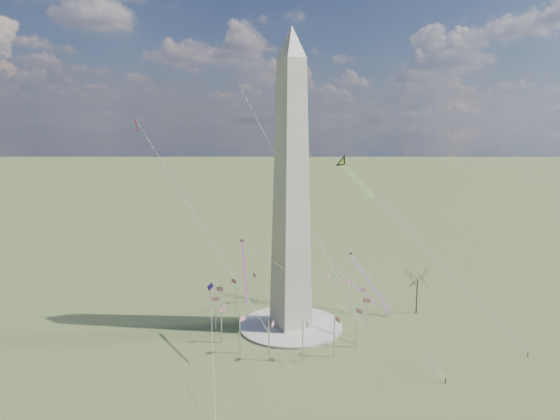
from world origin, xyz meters
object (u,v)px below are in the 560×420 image
tree_near (418,279)px  person_east (528,354)px  kite_delta_black (344,164)px  washington_monument (291,191)px

tree_near → person_east: bearing=-84.2°
person_east → kite_delta_black: (-18.96, 70.33, 53.53)m
washington_monument → tree_near: size_ratio=5.27×
washington_monument → person_east: 88.97m
tree_near → person_east: (4.35, -42.83, -12.67)m
person_east → kite_delta_black: kite_delta_black is taller
person_east → tree_near: bearing=-107.2°
kite_delta_black → tree_near: bearing=106.5°
washington_monument → person_east: washington_monument is taller
tree_near → person_east: size_ratio=11.04×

